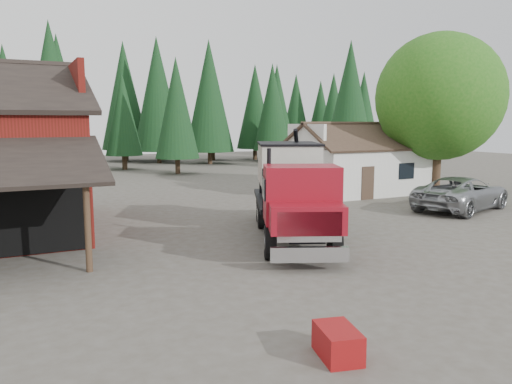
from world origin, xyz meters
name	(u,v)px	position (x,y,z in m)	size (l,w,h in m)	color
ground	(281,266)	(0.00, 0.00, 0.00)	(120.00, 120.00, 0.00)	#494339
farmhouse	(357,167)	(13.00, 13.00, 1.67)	(8.60, 6.42, 4.65)	silver
deciduous_tree	(440,102)	(17.01, 9.97, 5.91)	(8.00, 8.00, 10.20)	#382619
conifer_backdrop	(90,166)	(0.00, 42.00, 0.00)	(76.00, 16.00, 16.00)	#10321B
near_pine_b	(177,108)	(6.00, 30.00, 5.89)	(3.96, 3.96, 10.40)	#382619
near_pine_c	(350,99)	(22.00, 26.00, 6.89)	(4.84, 4.84, 12.40)	#382619
near_pine_d	(52,90)	(-4.00, 34.00, 7.39)	(5.28, 5.28, 13.40)	#382619
feed_truck	(292,187)	(2.39, 3.36, 2.02)	(6.22, 9.80, 4.33)	black
silver_car	(462,193)	(13.64, 4.92, 0.89)	(2.94, 6.38, 1.77)	#9A9DA1
equip_box	(338,343)	(-2.07, -6.00, 0.30)	(0.70, 1.10, 0.60)	maroon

